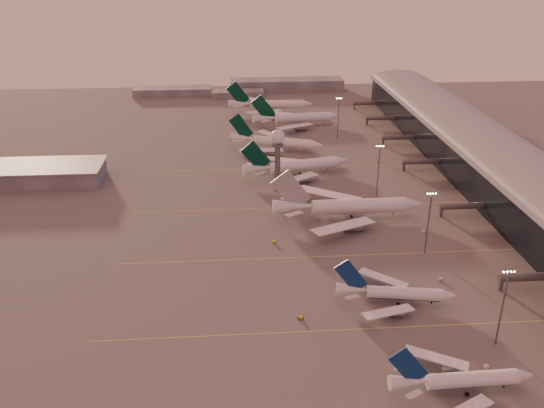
{
  "coord_description": "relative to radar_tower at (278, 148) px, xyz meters",
  "views": [
    {
      "loc": [
        -16.3,
        -129.92,
        104.03
      ],
      "look_at": [
        -0.45,
        81.39,
        10.18
      ],
      "focal_mm": 38.0,
      "sensor_mm": 36.0,
      "label": 1
    }
  ],
  "objects": [
    {
      "name": "greentail_c",
      "position": [
        21.81,
        107.71,
        -17.19
      ],
      "size": [
        58.53,
        47.06,
        21.27
      ],
      "color": "white",
      "rests_on": "ground"
    },
    {
      "name": "mast_a",
      "position": [
        53.0,
        -120.0,
        -7.21
      ],
      "size": [
        3.6,
        0.56,
        25.0
      ],
      "color": "#4F5256",
      "rests_on": "ground"
    },
    {
      "name": "hangar",
      "position": [
        -125.0,
        20.0,
        -16.63
      ],
      "size": [
        82.0,
        27.0,
        8.5
      ],
      "color": "slate",
      "rests_on": "ground"
    },
    {
      "name": "gsv_catering_b",
      "position": [
        54.77,
        -48.9,
        -18.77
      ],
      "size": [
        5.73,
        3.53,
        4.37
      ],
      "color": "silver",
      "rests_on": "ground"
    },
    {
      "name": "gsv_tug_far",
      "position": [
        10.77,
        -14.44,
        -20.5
      ],
      "size": [
        2.99,
        3.54,
        0.87
      ],
      "color": "silver",
      "rests_on": "ground"
    },
    {
      "name": "greentail_a",
      "position": [
        11.42,
        19.5,
        -17.33
      ],
      "size": [
        55.45,
        44.27,
        20.47
      ],
      "color": "white",
      "rests_on": "ground"
    },
    {
      "name": "gsv_tug_hangar",
      "position": [
        32.9,
        42.25,
        -20.45
      ],
      "size": [
        3.92,
        3.56,
        0.96
      ],
      "color": "silver",
      "rests_on": "ground"
    },
    {
      "name": "taxiway_markings",
      "position": [
        25.0,
        -64.0,
        -20.94
      ],
      "size": [
        180.0,
        185.25,
        0.02
      ],
      "color": "#DED34E",
      "rests_on": "ground"
    },
    {
      "name": "ground",
      "position": [
        -5.0,
        -120.0,
        -20.95
      ],
      "size": [
        700.0,
        700.0,
        0.0
      ],
      "primitive_type": "plane",
      "color": "#4E4B4B",
      "rests_on": "ground"
    },
    {
      "name": "mast_b",
      "position": [
        50.0,
        -65.0,
        -7.21
      ],
      "size": [
        3.6,
        0.56,
        25.0
      ],
      "color": "#4F5256",
      "rests_on": "ground"
    },
    {
      "name": "mast_d",
      "position": [
        43.0,
        80.0,
        -7.21
      ],
      "size": [
        3.6,
        0.56,
        25.0
      ],
      "color": "#4F5256",
      "rests_on": "ground"
    },
    {
      "name": "greentail_b",
      "position": [
        4.28,
        59.82,
        -17.46
      ],
      "size": [
        52.19,
        41.43,
        19.75
      ],
      "color": "white",
      "rests_on": "ground"
    },
    {
      "name": "gsv_catering_a",
      "position": [
        46.23,
        -130.11,
        -18.73
      ],
      "size": [
        5.56,
        2.89,
        4.43
      ],
      "color": "silver",
      "rests_on": "ground"
    },
    {
      "name": "radar_tower",
      "position": [
        0.0,
        0.0,
        0.0
      ],
      "size": [
        6.4,
        6.4,
        31.1
      ],
      "color": "#4F5256",
      "rests_on": "ground"
    },
    {
      "name": "widebody_white",
      "position": [
        27.29,
        -32.9,
        -17.02
      ],
      "size": [
        64.41,
        51.63,
        22.67
      ],
      "color": "white",
      "rests_on": "ground"
    },
    {
      "name": "greentail_d",
      "position": [
        7.24,
        143.71,
        -17.13
      ],
      "size": [
        59.48,
        48.03,
        21.6
      ],
      "color": "white",
      "rests_on": "ground"
    },
    {
      "name": "gsv_truck_b",
      "position": [
        49.47,
        -84.96,
        -19.85
      ],
      "size": [
        5.68,
        3.92,
        2.16
      ],
      "color": "silver",
      "rests_on": "ground"
    },
    {
      "name": "mast_c",
      "position": [
        45.0,
        -10.0,
        -7.21
      ],
      "size": [
        3.6,
        0.56,
        25.0
      ],
      "color": "#4F5256",
      "rests_on": "ground"
    },
    {
      "name": "distant_horizon",
      "position": [
        -2.38,
        205.14,
        -17.06
      ],
      "size": [
        165.0,
        37.5,
        9.0
      ],
      "color": "slate",
      "rests_on": "ground"
    },
    {
      "name": "gsv_tug_mid",
      "position": [
        -1.52,
        -103.65,
        -20.47
      ],
      "size": [
        3.24,
        3.77,
        0.93
      ],
      "color": "yellow",
      "rests_on": "ground"
    },
    {
      "name": "gsv_truck_c",
      "position": [
        -5.52,
        -52.78,
        -19.79
      ],
      "size": [
        5.76,
        4.91,
        2.27
      ],
      "color": "yellow",
      "rests_on": "ground"
    },
    {
      "name": "terminal",
      "position": [
        102.88,
        -9.91,
        -10.43
      ],
      "size": [
        57.0,
        362.0,
        23.04
      ],
      "color": "black",
      "rests_on": "ground"
    },
    {
      "name": "narrowbody_mid",
      "position": [
        29.71,
        -97.11,
        -17.87
      ],
      "size": [
        38.71,
        30.65,
        15.21
      ],
      "color": "white",
      "rests_on": "ground"
    },
    {
      "name": "narrowbody_near",
      "position": [
        35.56,
        -138.22,
        -17.87
      ],
      "size": [
        38.96,
        31.12,
        15.23
      ],
      "color": "white",
      "rests_on": "ground"
    }
  ]
}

